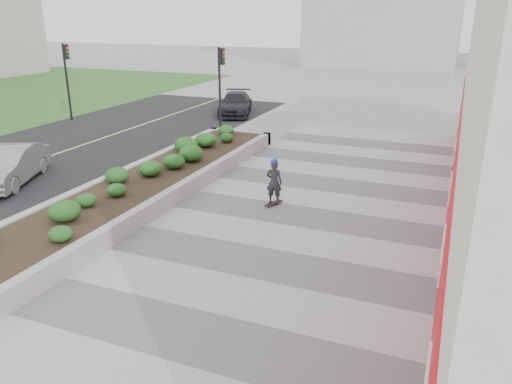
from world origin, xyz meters
TOP-DOWN VIEW (x-y plane):
  - walkway at (0.00, 3.00)m, footprint 8.00×36.00m
  - planter at (-5.50, 7.00)m, footprint 3.00×18.00m
  - traffic_signal_near at (-7.23, 17.50)m, footprint 0.33×0.28m
  - traffic_signal_far at (-16.43, 17.00)m, footprint 0.33×0.28m
  - manhole_cover at (0.50, 3.00)m, footprint 0.44×0.44m
  - skateboarder at (-1.17, 8.78)m, footprint 0.54×0.75m
  - car_silver at (-10.58, 7.24)m, footprint 2.81×4.22m
  - car_dark at (-8.50, 22.00)m, footprint 3.14×4.76m

SIDE VIEW (x-z plane):
  - manhole_cover at x=0.50m, z-range 0.00..0.01m
  - walkway at x=0.00m, z-range 0.00..0.01m
  - planter at x=-5.50m, z-range -0.03..0.87m
  - car_dark at x=-8.50m, z-range 0.00..1.28m
  - car_silver at x=-10.58m, z-range 0.00..1.31m
  - skateboarder at x=-1.17m, z-range 0.01..1.54m
  - traffic_signal_near at x=-7.23m, z-range 0.66..4.86m
  - traffic_signal_far at x=-16.43m, z-range 0.66..4.86m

